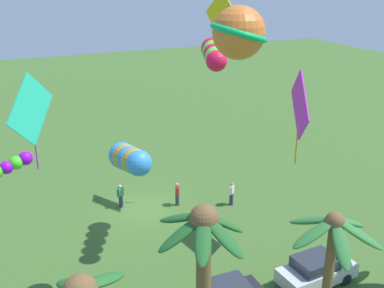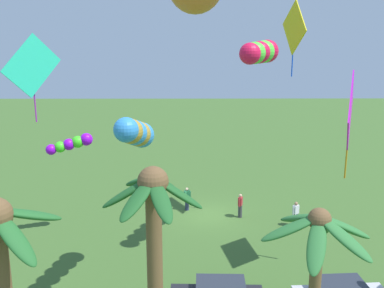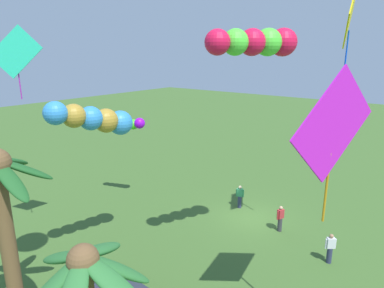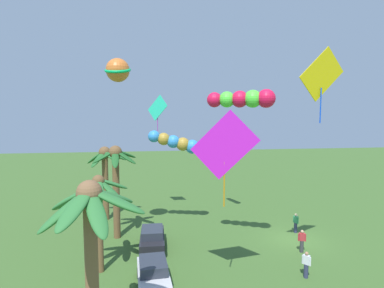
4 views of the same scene
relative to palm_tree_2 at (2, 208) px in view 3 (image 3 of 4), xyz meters
name	(u,v)px [view 3 (image 3 of 4)]	position (x,y,z in m)	size (l,w,h in m)	color
ground_plane	(251,218)	(-2.39, -13.54, -5.19)	(120.00, 120.00, 0.00)	#3D6028
palm_tree_2	(2,208)	(0.00, 0.00, 0.00)	(3.40, 3.47, 7.28)	brown
spectator_0	(330,248)	(-7.73, -11.67, -4.38)	(0.45, 0.42, 1.59)	#2D3351
spectator_1	(280,218)	(-4.48, -13.09, -4.38)	(0.35, 0.52, 1.59)	#38383D
spectator_2	(240,196)	(-1.03, -14.36, -4.38)	(0.52, 0.35, 1.59)	#2D3351
kite_diamond_0	(333,127)	(-8.58, -6.43, 2.80)	(1.42, 3.40, 5.08)	#CC1DD0
kite_diamond_2	(16,53)	(4.74, -3.39, 5.01)	(1.72, 1.75, 3.36)	#25CE9F
kite_tube_3	(95,119)	(1.09, -4.75, 2.17)	(1.30, 4.20, 1.94)	#328CDF
kite_tube_4	(256,42)	(-4.70, -8.60, 5.43)	(2.41, 4.14, 1.19)	#F01542
kite_diamond_5	(351,13)	(-7.22, -12.48, 6.69)	(0.70, 3.09, 4.38)	yellow
kite_tube_6	(129,125)	(5.47, -10.57, 0.33)	(2.54, 1.12, 1.14)	#940DEC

